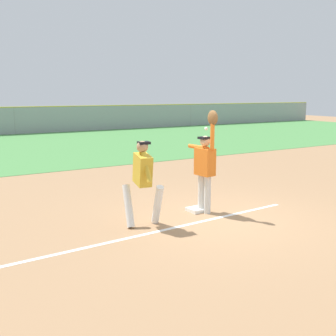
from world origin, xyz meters
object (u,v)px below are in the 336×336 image
at_px(runner, 143,177).
at_px(baseball, 206,129).
at_px(fielder, 205,163).
at_px(first_base, 197,210).
at_px(parked_car_green, 48,119).
at_px(parked_car_white, 117,117).

relative_size(runner, baseball, 23.24).
height_order(fielder, runner, fielder).
xyz_separation_m(runner, baseball, (1.60, 0.10, 0.88)).
bearing_deg(first_base, fielder, -59.35).
bearing_deg(parked_car_green, fielder, -95.26).
relative_size(runner, parked_car_green, 0.39).
bearing_deg(parked_car_white, runner, -119.11).
bearing_deg(runner, baseball, 11.20).
distance_m(parked_car_green, parked_car_white, 6.04).
bearing_deg(runner, parked_car_white, 74.52).
height_order(baseball, parked_car_white, baseball).
bearing_deg(first_base, runner, -169.64).
distance_m(first_base, parked_car_green, 24.66).
bearing_deg(runner, parked_car_green, 86.72).
height_order(runner, parked_car_green, runner).
bearing_deg(parked_car_white, baseball, -116.03).
bearing_deg(parked_car_white, fielder, -116.03).
relative_size(baseball, parked_car_white, 0.02).
bearing_deg(parked_car_white, parked_car_green, 179.29).
relative_size(baseball, parked_car_green, 0.02).
height_order(first_base, baseball, baseball).
relative_size(first_base, parked_car_green, 0.09).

